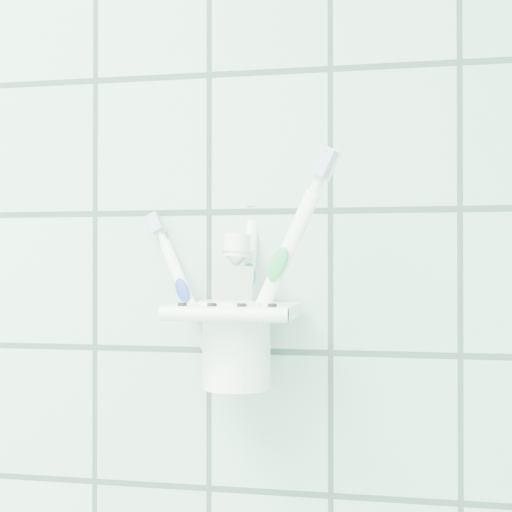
% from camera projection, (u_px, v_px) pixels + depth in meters
% --- Properties ---
extents(holder_bracket, '(0.11, 0.10, 0.03)m').
position_uv_depth(holder_bracket, '(234.00, 313.00, 0.65)').
color(holder_bracket, white).
rests_on(holder_bracket, wall_back).
extents(cup, '(0.07, 0.07, 0.08)m').
position_uv_depth(cup, '(236.00, 340.00, 0.65)').
color(cup, white).
rests_on(cup, holder_bracket).
extents(toothbrush_pink, '(0.08, 0.05, 0.17)m').
position_uv_depth(toothbrush_pink, '(219.00, 280.00, 0.65)').
color(toothbrush_pink, white).
rests_on(toothbrush_pink, cup).
extents(toothbrush_blue, '(0.02, 0.07, 0.19)m').
position_uv_depth(toothbrush_blue, '(242.00, 274.00, 0.64)').
color(toothbrush_blue, white).
rests_on(toothbrush_blue, cup).
extents(toothbrush_orange, '(0.10, 0.03, 0.22)m').
position_uv_depth(toothbrush_orange, '(229.00, 255.00, 0.64)').
color(toothbrush_orange, white).
rests_on(toothbrush_orange, cup).
extents(toothpaste_tube, '(0.04, 0.03, 0.14)m').
position_uv_depth(toothpaste_tube, '(228.00, 295.00, 0.66)').
color(toothpaste_tube, silver).
rests_on(toothpaste_tube, cup).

